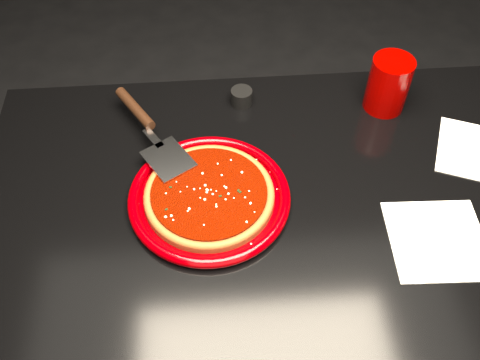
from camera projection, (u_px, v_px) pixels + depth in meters
name	position (u px, v px, depth m)	size (l,w,h in m)	color
table	(283.00, 308.00, 1.28)	(1.20, 0.80, 0.75)	black
plate	(209.00, 197.00, 1.00)	(0.31, 0.31, 0.02)	#6E0002
pizza_crust	(209.00, 196.00, 1.00)	(0.24, 0.24, 0.01)	brown
pizza_crust_rim	(209.00, 194.00, 0.99)	(0.24, 0.24, 0.02)	brown
pizza_sauce	(209.00, 193.00, 0.99)	(0.22, 0.22, 0.01)	#680D00
parmesan_dusting	(209.00, 191.00, 0.99)	(0.21, 0.21, 0.01)	#F7ECC3
basil_flecks	(209.00, 191.00, 0.99)	(0.19, 0.19, 0.00)	black
pizza_server	(151.00, 130.00, 1.07)	(0.09, 0.32, 0.02)	silver
cup	(388.00, 84.00, 1.13)	(0.09, 0.09, 0.12)	#8F0100
napkin_a	(437.00, 240.00, 0.95)	(0.17, 0.17, 0.00)	white
napkin_b	(475.00, 151.00, 1.09)	(0.15, 0.16, 0.00)	white
ramekin	(242.00, 97.00, 1.17)	(0.05, 0.05, 0.04)	black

